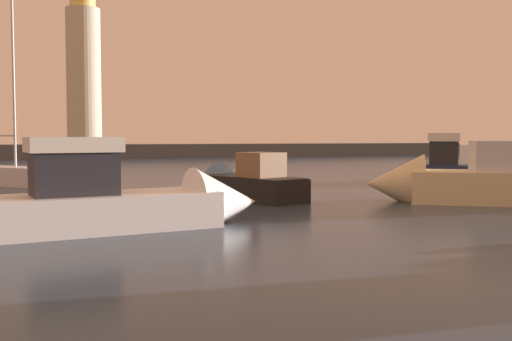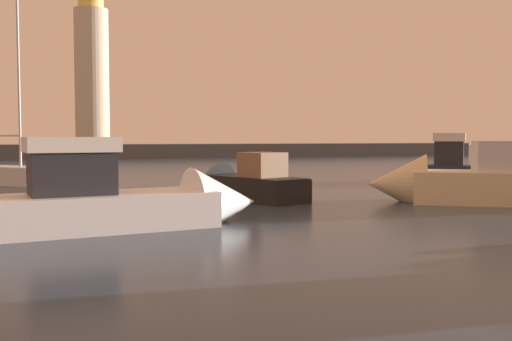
# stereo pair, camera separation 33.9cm
# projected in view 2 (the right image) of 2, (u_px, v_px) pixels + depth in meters

# --- Properties ---
(ground_plane) EXTENTS (220.00, 220.00, 0.00)m
(ground_plane) POSITION_uv_depth(u_px,v_px,m) (185.00, 178.00, 34.96)
(ground_plane) COLOR #2D3D51
(breakwater) EXTENTS (87.26, 4.37, 1.58)m
(breakwater) POSITION_uv_depth(u_px,v_px,m) (129.00, 151.00, 66.06)
(breakwater) COLOR #423F3D
(breakwater) RESTS_ON ground_plane
(lighthouse) EXTENTS (3.67, 3.67, 17.93)m
(lighthouse) POSITION_uv_depth(u_px,v_px,m) (92.00, 67.00, 64.34)
(lighthouse) COLOR beige
(lighthouse) RESTS_ON breakwater
(motorboat_0) EXTENTS (3.88, 6.13, 2.19)m
(motorboat_0) POSITION_uv_depth(u_px,v_px,m) (238.00, 183.00, 23.31)
(motorboat_0) COLOR black
(motorboat_0) RESTS_ON ground_plane
(motorboat_3) EXTENTS (7.68, 3.31, 2.95)m
(motorboat_3) POSITION_uv_depth(u_px,v_px,m) (142.00, 201.00, 15.85)
(motorboat_3) COLOR white
(motorboat_3) RESTS_ON ground_plane
(motorboat_5) EXTENTS (7.76, 5.89, 2.78)m
(motorboat_5) POSITION_uv_depth(u_px,v_px,m) (464.00, 182.00, 21.59)
(motorboat_5) COLOR beige
(motorboat_5) RESTS_ON ground_plane
(motorboat_6) EXTENTS (6.05, 5.28, 3.02)m
(motorboat_6) POSITION_uv_depth(u_px,v_px,m) (475.00, 168.00, 31.24)
(motorboat_6) COLOR #1E284C
(motorboat_6) RESTS_ON ground_plane
(sailboat_moored) EXTENTS (5.64, 5.68, 9.52)m
(sailboat_moored) POSITION_uv_depth(u_px,v_px,m) (12.00, 174.00, 29.67)
(sailboat_moored) COLOR silver
(sailboat_moored) RESTS_ON ground_plane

